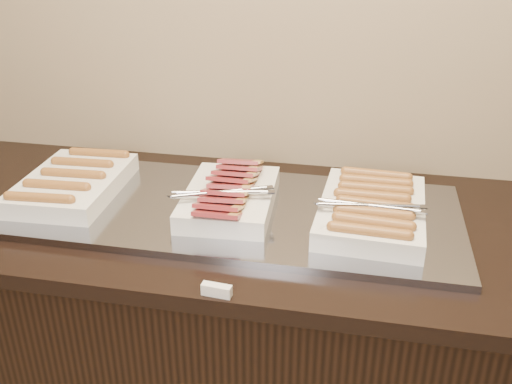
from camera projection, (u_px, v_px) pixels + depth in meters
counter at (225, 344)px, 1.72m from camera, size 2.06×0.76×0.90m
warming_tray at (230, 210)px, 1.51m from camera, size 1.20×0.50×0.02m
dish_left at (73, 183)px, 1.57m from camera, size 0.26×0.38×0.07m
dish_center at (229, 196)px, 1.49m from camera, size 0.27×0.36×0.09m
dish_right at (372, 209)px, 1.42m from camera, size 0.28×0.39×0.08m
label_holder at (217, 290)px, 1.18m from camera, size 0.07×0.02×0.03m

